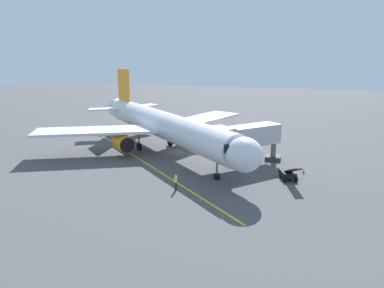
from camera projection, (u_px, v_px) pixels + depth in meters
ground_plane at (175, 152)px, 52.07m from camera, size 220.00×220.00×0.00m
apron_lead_in_line at (147, 164)px, 46.19m from camera, size 29.61×27.24×0.01m
airplane at (162, 125)px, 51.03m from camera, size 33.42×32.69×11.50m
jet_bridge at (241, 138)px, 44.38m from camera, size 9.22×9.74×5.40m
ground_crew_marshaller at (239, 164)px, 43.37m from camera, size 0.31×0.43×1.71m
ground_crew_wing_walker at (176, 182)px, 37.07m from camera, size 0.29×0.42×1.71m
box_truck_near_nose at (227, 135)px, 56.71m from camera, size 5.00×3.62×2.62m
belt_loader_portside at (288, 173)px, 40.40m from camera, size 2.61×4.72×2.32m
safety_cone_nose_left at (304, 171)px, 42.52m from camera, size 0.32×0.32×0.55m
safety_cone_nose_right at (290, 171)px, 42.69m from camera, size 0.32×0.32×0.55m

